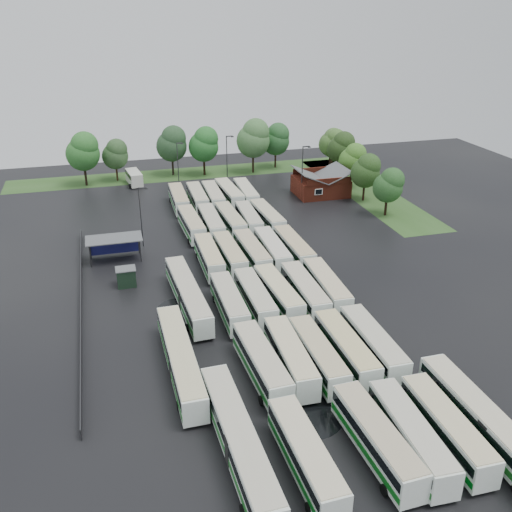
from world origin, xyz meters
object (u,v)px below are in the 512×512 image
object	(u,v)px
artic_bus_east	(486,426)
minibus	(134,177)
brick_building	(321,186)
artic_bus_west_a	(239,441)

from	to	relation	value
artic_bus_east	minibus	xyz separation A→B (m)	(-23.46, 86.34, -0.25)
brick_building	artic_bus_east	xyz separation A→B (m)	(-11.91, -69.53, -0.00)
artic_bus_east	minibus	distance (m)	89.47
brick_building	artic_bus_west_a	world-z (taller)	brick_building
brick_building	minibus	xyz separation A→B (m)	(-35.37, 16.82, -0.26)
artic_bus_east	minibus	bearing A→B (deg)	105.09
artic_bus_west_a	artic_bus_east	distance (m)	21.68
artic_bus_west_a	minibus	xyz separation A→B (m)	(-2.15, 82.34, -0.27)
brick_building	artic_bus_west_a	distance (m)	73.46
brick_building	artic_bus_east	world-z (taller)	brick_building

